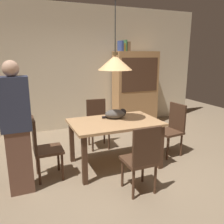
% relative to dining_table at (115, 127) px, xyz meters
% --- Properties ---
extents(ground, '(10.00, 10.00, 0.00)m').
position_rel_dining_table_xyz_m(ground, '(0.05, -0.37, -0.65)').
color(ground, '#847056').
extents(back_wall, '(6.40, 0.10, 2.90)m').
position_rel_dining_table_xyz_m(back_wall, '(0.05, 2.28, 0.80)').
color(back_wall, beige).
rests_on(back_wall, ground).
extents(dining_table, '(1.40, 0.90, 0.75)m').
position_rel_dining_table_xyz_m(dining_table, '(0.00, 0.00, 0.00)').
color(dining_table, tan).
rests_on(dining_table, ground).
extents(chair_near_front, '(0.40, 0.40, 0.93)m').
position_rel_dining_table_xyz_m(chair_near_front, '(0.00, -0.88, -0.14)').
color(chair_near_front, '#472D1E').
rests_on(chair_near_front, ground).
extents(chair_left_side, '(0.40, 0.40, 0.93)m').
position_rel_dining_table_xyz_m(chair_left_side, '(-1.13, -0.00, -0.14)').
color(chair_left_side, '#472D1E').
rests_on(chair_left_side, ground).
extents(chair_far_back, '(0.43, 0.43, 0.93)m').
position_rel_dining_table_xyz_m(chair_far_back, '(0.01, 0.88, -0.14)').
color(chair_far_back, '#472D1E').
rests_on(chair_far_back, ground).
extents(chair_right_side, '(0.44, 0.44, 0.93)m').
position_rel_dining_table_xyz_m(chair_right_side, '(1.13, 0.01, -0.14)').
color(chair_right_side, '#472D1E').
rests_on(chair_right_side, ground).
extents(cat_sleeping, '(0.40, 0.28, 0.16)m').
position_rel_dining_table_xyz_m(cat_sleeping, '(0.08, 0.15, 0.18)').
color(cat_sleeping, '#4C4742').
rests_on(cat_sleeping, dining_table).
extents(pendant_lamp, '(0.52, 0.52, 1.30)m').
position_rel_dining_table_xyz_m(pendant_lamp, '(0.00, 0.00, 1.01)').
color(pendant_lamp, '#E0A86B').
extents(hutch_bookcase, '(1.12, 0.45, 1.85)m').
position_rel_dining_table_xyz_m(hutch_bookcase, '(1.40, 1.95, 0.24)').
color(hutch_bookcase, '#A87A4C').
rests_on(hutch_bookcase, ground).
extents(book_blue_wide, '(0.06, 0.24, 0.24)m').
position_rel_dining_table_xyz_m(book_blue_wide, '(0.98, 1.95, 1.32)').
color(book_blue_wide, '#384C93').
rests_on(book_blue_wide, hutch_bookcase).
extents(book_yellow_short, '(0.04, 0.20, 0.18)m').
position_rel_dining_table_xyz_m(book_yellow_short, '(1.04, 1.95, 1.29)').
color(book_yellow_short, gold).
rests_on(book_yellow_short, hutch_bookcase).
extents(book_green_slim, '(0.03, 0.20, 0.26)m').
position_rel_dining_table_xyz_m(book_green_slim, '(1.09, 1.95, 1.33)').
color(book_green_slim, '#427A4C').
rests_on(book_green_slim, hutch_bookcase).
extents(book_brown_thick, '(0.06, 0.24, 0.22)m').
position_rel_dining_table_xyz_m(book_brown_thick, '(1.15, 1.95, 1.31)').
color(book_brown_thick, brown).
rests_on(book_brown_thick, hutch_bookcase).
extents(person_standing, '(0.36, 0.22, 1.72)m').
position_rel_dining_table_xyz_m(person_standing, '(-1.44, -0.24, 0.22)').
color(person_standing, brown).
rests_on(person_standing, ground).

